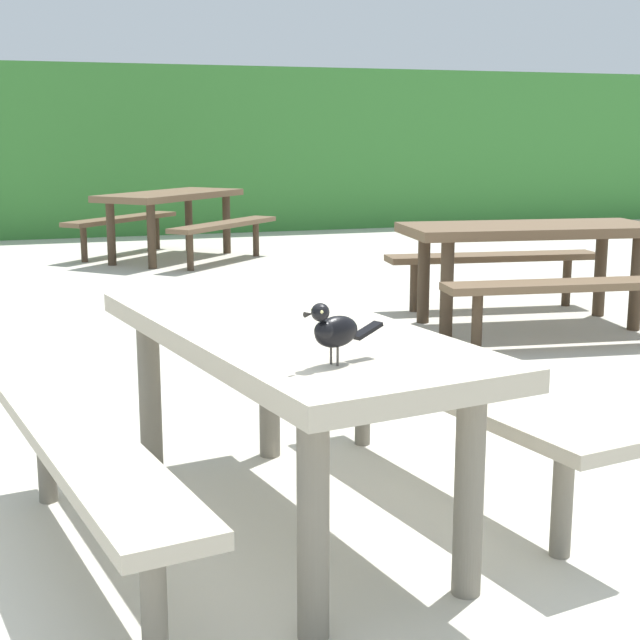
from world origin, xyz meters
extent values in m
plane|color=beige|center=(0.00, 0.00, 0.00)|extent=(60.00, 60.00, 0.00)
cube|color=#387A33|center=(0.00, 10.64, 1.14)|extent=(28.00, 1.27, 2.28)
cube|color=#B2A893|center=(0.13, 0.28, 0.70)|extent=(1.07, 1.91, 0.07)
cylinder|color=slate|center=(0.00, -0.46, 0.33)|extent=(0.09, 0.09, 0.67)
cylinder|color=slate|center=(0.52, -0.36, 0.33)|extent=(0.09, 0.09, 0.67)
cylinder|color=slate|center=(-0.26, 0.92, 0.33)|extent=(0.09, 0.09, 0.67)
cylinder|color=slate|center=(0.27, 1.02, 0.33)|extent=(0.09, 0.09, 0.67)
cube|color=#B2A893|center=(-0.56, 0.15, 0.41)|extent=(0.58, 1.73, 0.05)
cylinder|color=slate|center=(-0.44, -0.48, 0.20)|extent=(0.07, 0.07, 0.39)
cylinder|color=slate|center=(-0.67, 0.78, 0.20)|extent=(0.07, 0.07, 0.39)
cube|color=#B2A893|center=(0.82, 0.41, 0.41)|extent=(0.58, 1.73, 0.05)
cylinder|color=slate|center=(0.94, -0.22, 0.20)|extent=(0.07, 0.07, 0.39)
cylinder|color=slate|center=(0.70, 1.04, 0.20)|extent=(0.07, 0.07, 0.39)
ellipsoid|color=black|center=(0.12, -0.30, 0.84)|extent=(0.17, 0.12, 0.09)
ellipsoid|color=black|center=(0.08, -0.32, 0.84)|extent=(0.09, 0.08, 0.06)
sphere|color=black|center=(0.06, -0.33, 0.90)|extent=(0.05, 0.05, 0.05)
sphere|color=#EAE08C|center=(0.06, -0.35, 0.90)|extent=(0.01, 0.01, 0.01)
sphere|color=#EAE08C|center=(0.04, -0.31, 0.90)|extent=(0.01, 0.01, 0.01)
cone|color=black|center=(0.02, -0.34, 0.90)|extent=(0.03, 0.03, 0.02)
cube|color=black|center=(0.23, -0.26, 0.82)|extent=(0.11, 0.07, 0.04)
cylinder|color=#47423D|center=(0.12, -0.32, 0.77)|extent=(0.01, 0.01, 0.05)
cylinder|color=#47423D|center=(0.11, -0.29, 0.77)|extent=(0.01, 0.01, 0.05)
cube|color=brown|center=(2.75, 3.11, 0.70)|extent=(1.88, 0.98, 0.07)
cylinder|color=#423324|center=(3.42, 2.76, 0.33)|extent=(0.09, 0.09, 0.67)
cylinder|color=#423324|center=(3.48, 3.29, 0.33)|extent=(0.09, 0.09, 0.67)
cylinder|color=#423324|center=(2.02, 2.93, 0.33)|extent=(0.09, 0.09, 0.67)
cylinder|color=#423324|center=(2.09, 3.46, 0.33)|extent=(0.09, 0.09, 0.67)
cube|color=brown|center=(2.67, 2.42, 0.41)|extent=(1.73, 0.49, 0.05)
cylinder|color=#423324|center=(2.03, 2.49, 0.20)|extent=(0.07, 0.07, 0.39)
cube|color=brown|center=(2.84, 3.81, 0.41)|extent=(1.73, 0.49, 0.05)
cylinder|color=#423324|center=(3.47, 3.73, 0.20)|extent=(0.07, 0.07, 0.39)
cylinder|color=#423324|center=(2.20, 3.88, 0.20)|extent=(0.07, 0.07, 0.39)
cube|color=brown|center=(0.88, 7.55, 0.70)|extent=(1.82, 1.80, 0.07)
cylinder|color=#423324|center=(1.56, 7.85, 0.33)|extent=(0.09, 0.09, 0.67)
cylinder|color=#423324|center=(1.19, 8.23, 0.33)|extent=(0.09, 0.09, 0.67)
cylinder|color=#423324|center=(0.56, 6.86, 0.33)|extent=(0.09, 0.09, 0.67)
cylinder|color=#423324|center=(0.19, 7.24, 0.33)|extent=(0.09, 0.09, 0.67)
cube|color=brown|center=(1.37, 7.05, 0.41)|extent=(1.41, 1.40, 0.05)
cylinder|color=#423324|center=(1.82, 7.50, 0.20)|extent=(0.07, 0.07, 0.39)
cylinder|color=#423324|center=(0.91, 6.60, 0.20)|extent=(0.07, 0.07, 0.39)
cube|color=brown|center=(0.38, 8.05, 0.41)|extent=(1.41, 1.40, 0.05)
cylinder|color=#423324|center=(0.84, 8.50, 0.20)|extent=(0.07, 0.07, 0.39)
cylinder|color=#423324|center=(-0.07, 7.60, 0.20)|extent=(0.07, 0.07, 0.39)
camera|label=1|loc=(-0.71, -2.72, 1.39)|focal=52.04mm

